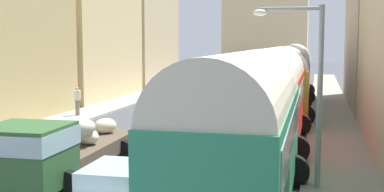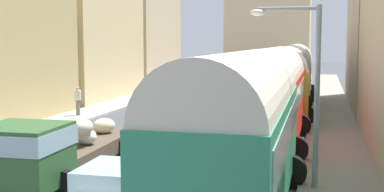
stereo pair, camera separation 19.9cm
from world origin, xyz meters
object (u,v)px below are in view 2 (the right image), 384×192
(parked_bus_2, at_px, (287,78))
(cargo_truck_0, at_px, (52,150))
(parked_bus_1, at_px, (272,92))
(pedestrian_0, at_px, (78,100))
(car_1, at_px, (222,85))
(car_5, at_px, (265,83))
(car_4, at_px, (240,98))
(parked_bus_0, at_px, (238,127))
(car_0, at_px, (192,95))
(car_2, at_px, (236,77))
(parked_bus_3, at_px, (295,69))
(streetlamp_near, at_px, (306,78))

(parked_bus_2, bearing_deg, cargo_truck_0, -109.67)
(parked_bus_1, bearing_deg, pedestrian_0, 155.88)
(parked_bus_2, bearing_deg, car_1, 118.58)
(parked_bus_1, relative_size, car_5, 2.36)
(cargo_truck_0, distance_m, pedestrian_0, 14.29)
(car_4, bearing_deg, car_5, 88.76)
(parked_bus_0, distance_m, car_1, 29.84)
(car_0, relative_size, car_5, 0.97)
(car_0, bearing_deg, car_2, 89.71)
(pedestrian_0, bearing_deg, parked_bus_2, 17.44)
(cargo_truck_0, relative_size, pedestrian_0, 4.14)
(parked_bus_1, height_order, car_4, parked_bus_1)
(parked_bus_0, relative_size, cargo_truck_0, 1.26)
(car_2, bearing_deg, car_4, -79.71)
(car_4, bearing_deg, parked_bus_3, 66.77)
(parked_bus_3, height_order, cargo_truck_0, parked_bus_3)
(parked_bus_2, distance_m, car_4, 3.88)
(car_5, bearing_deg, parked_bus_0, -85.00)
(pedestrian_0, bearing_deg, car_5, 63.43)
(parked_bus_1, xyz_separation_m, parked_bus_3, (-0.00, 18.00, 0.00))
(pedestrian_0, bearing_deg, car_0, 51.59)
(parked_bus_1, distance_m, streetlamp_near, 6.68)
(parked_bus_3, bearing_deg, car_5, 118.24)
(car_2, bearing_deg, parked_bus_3, -60.63)
(car_0, bearing_deg, car_4, -17.26)
(car_1, bearing_deg, parked_bus_0, -78.22)
(car_4, bearing_deg, streetlamp_near, -74.85)
(parked_bus_1, bearing_deg, car_2, 102.40)
(parked_bus_3, bearing_deg, pedestrian_0, -132.89)
(pedestrian_0, bearing_deg, car_2, 77.65)
(parked_bus_3, height_order, streetlamp_near, streetlamp_near)
(car_0, relative_size, streetlamp_near, 0.67)
(parked_bus_0, distance_m, car_0, 21.94)
(parked_bus_0, height_order, parked_bus_2, parked_bus_0)
(parked_bus_2, bearing_deg, car_5, 101.20)
(parked_bus_3, height_order, car_4, parked_bus_3)
(parked_bus_0, height_order, streetlamp_near, streetlamp_near)
(parked_bus_0, height_order, car_1, parked_bus_0)
(car_0, distance_m, car_2, 17.67)
(parked_bus_1, xyz_separation_m, pedestrian_0, (-11.81, 5.29, -1.32))
(car_2, bearing_deg, car_1, -87.49)
(parked_bus_3, distance_m, car_2, 13.33)
(parked_bus_0, bearing_deg, cargo_truck_0, 168.29)
(parked_bus_2, height_order, car_5, parked_bus_2)
(parked_bus_3, bearing_deg, streetlamp_near, -86.33)
(parked_bus_3, distance_m, cargo_truck_0, 26.47)
(car_4, bearing_deg, cargo_truck_0, -98.88)
(parked_bus_0, xyz_separation_m, streetlamp_near, (1.56, 2.60, 1.08))
(car_4, bearing_deg, car_2, 100.29)
(parked_bus_1, bearing_deg, car_1, 106.79)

